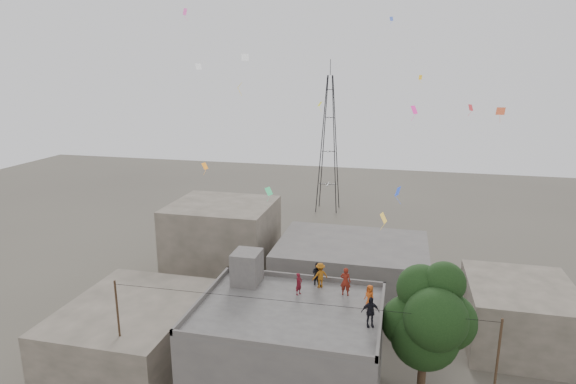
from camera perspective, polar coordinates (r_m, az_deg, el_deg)
name	(u,v)px	position (r m, az deg, el deg)	size (l,w,h in m)	color
main_building	(289,358)	(28.35, 0.07, -19.12)	(10.00, 8.00, 6.10)	#54514F
parapet	(289,306)	(26.72, 0.07, -13.38)	(10.00, 8.00, 0.30)	#54514F
stair_head_box	(247,267)	(29.42, -4.89, -8.90)	(1.60, 1.80, 2.00)	#54514F
neighbor_west	(132,333)	(34.27, -18.00, -15.56)	(8.00, 10.00, 4.00)	#575044
neighbor_north	(351,272)	(40.55, 7.51, -9.33)	(12.00, 9.00, 5.00)	#54514F
neighbor_northwest	(223,240)	(44.63, -7.74, -5.71)	(9.00, 8.00, 7.00)	#575044
neighbor_east	(518,315)	(37.87, 25.65, -12.99)	(7.00, 8.00, 4.40)	#575044
tree	(429,319)	(26.82, 16.40, -14.26)	(4.90, 4.60, 9.10)	black
utility_line	(292,360)	(26.81, 0.52, -19.30)	(20.12, 0.62, 7.40)	black
transmission_tower	(329,144)	(64.45, 4.86, 5.67)	(2.97, 2.97, 20.01)	black
person_red_adult	(346,281)	(28.09, 6.83, -10.48)	(0.61, 0.40, 1.67)	maroon
person_orange_child	(370,297)	(26.95, 9.65, -12.13)	(0.65, 0.42, 1.32)	#C14C16
person_dark_child	(317,274)	(29.25, 3.46, -9.64)	(0.69, 0.54, 1.42)	black
person_dark_adult	(370,312)	(25.15, 9.72, -13.82)	(0.93, 0.39, 1.59)	black
person_orange_adult	(320,275)	(28.92, 3.83, -9.82)	(0.99, 0.57, 1.53)	#995511
person_red_child	(299,284)	(28.06, 1.29, -10.83)	(0.47, 0.31, 1.30)	maroon
kites	(338,117)	(30.64, 5.96, 8.89)	(19.85, 17.67, 12.50)	orange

